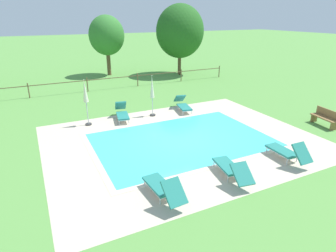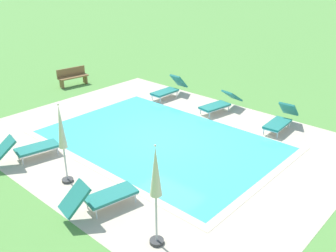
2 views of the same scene
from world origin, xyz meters
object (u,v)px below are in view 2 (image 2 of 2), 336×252
(sun_lounger_north_near_steps, at_px, (28,148))
(sun_lounger_north_end, at_px, (281,120))
(sun_lounger_north_far, at_px, (101,197))
(wooden_bench_lawn_side, at_px, (73,76))
(patio_umbrella_closed_row_mid_west, at_px, (156,180))
(sun_lounger_north_mid, at_px, (169,89))
(sun_lounger_south_mid, at_px, (220,103))
(patio_umbrella_closed_row_west, at_px, (62,134))

(sun_lounger_north_near_steps, height_order, sun_lounger_north_end, sun_lounger_north_end)
(sun_lounger_north_far, bearing_deg, wooden_bench_lawn_side, -31.31)
(wooden_bench_lawn_side, bearing_deg, patio_umbrella_closed_row_mid_west, 153.31)
(sun_lounger_north_mid, relative_size, sun_lounger_north_far, 0.95)
(sun_lounger_north_mid, xyz_separation_m, sun_lounger_north_far, (-4.40, 7.45, -0.00))
(sun_lounger_north_near_steps, relative_size, wooden_bench_lawn_side, 1.33)
(sun_lounger_south_mid, xyz_separation_m, patio_umbrella_closed_row_west, (0.12, 7.31, 1.12))
(patio_umbrella_closed_row_mid_west, bearing_deg, sun_lounger_north_mid, -49.82)
(sun_lounger_north_end, xyz_separation_m, patio_umbrella_closed_row_mid_west, (-0.81, 7.48, 1.24))
(sun_lounger_north_far, relative_size, wooden_bench_lawn_side, 1.30)
(sun_lounger_north_mid, height_order, patio_umbrella_closed_row_mid_west, patio_umbrella_closed_row_mid_west)
(sun_lounger_north_mid, distance_m, sun_lounger_north_end, 5.45)
(sun_lounger_north_near_steps, xyz_separation_m, sun_lounger_north_far, (-3.76, 0.13, 0.01))
(patio_umbrella_closed_row_west, xyz_separation_m, patio_umbrella_closed_row_mid_west, (-3.61, 0.15, 0.14))
(patio_umbrella_closed_row_mid_west, distance_m, wooden_bench_lawn_side, 12.40)
(sun_lounger_north_mid, height_order, sun_lounger_north_end, sun_lounger_north_mid)
(sun_lounger_north_far, distance_m, patio_umbrella_closed_row_west, 2.08)
(sun_lounger_north_near_steps, bearing_deg, patio_umbrella_closed_row_mid_west, 179.00)
(sun_lounger_north_far, relative_size, sun_lounger_north_end, 1.02)
(sun_lounger_north_near_steps, bearing_deg, patio_umbrella_closed_row_west, -178.60)
(sun_lounger_north_mid, bearing_deg, sun_lounger_north_near_steps, 95.04)
(sun_lounger_north_mid, bearing_deg, sun_lounger_north_end, -179.36)
(sun_lounger_north_near_steps, relative_size, sun_lounger_north_end, 1.04)
(patio_umbrella_closed_row_mid_west, height_order, wooden_bench_lawn_side, patio_umbrella_closed_row_mid_west)
(sun_lounger_north_mid, height_order, sun_lounger_north_far, sun_lounger_north_mid)
(sun_lounger_north_end, distance_m, patio_umbrella_closed_row_mid_west, 7.62)
(sun_lounger_north_far, bearing_deg, sun_lounger_south_mid, -77.73)
(sun_lounger_north_mid, distance_m, sun_lounger_south_mid, 2.78)
(patio_umbrella_closed_row_mid_west, xyz_separation_m, wooden_bench_lawn_side, (11.03, -5.55, -1.16))
(sun_lounger_north_near_steps, relative_size, sun_lounger_north_mid, 1.07)
(sun_lounger_north_near_steps, xyz_separation_m, patio_umbrella_closed_row_west, (-2.01, -0.05, 1.11))
(sun_lounger_north_mid, distance_m, sun_lounger_north_far, 8.65)
(sun_lounger_north_near_steps, bearing_deg, sun_lounger_north_end, -123.08)
(sun_lounger_north_far, relative_size, sun_lounger_south_mid, 0.96)
(sun_lounger_south_mid, bearing_deg, patio_umbrella_closed_row_mid_west, 115.07)
(sun_lounger_north_far, bearing_deg, patio_umbrella_closed_row_mid_west, -178.99)
(sun_lounger_north_near_steps, distance_m, sun_lounger_north_far, 3.76)
(sun_lounger_north_near_steps, distance_m, sun_lounger_south_mid, 7.66)
(sun_lounger_south_mid, xyz_separation_m, patio_umbrella_closed_row_mid_west, (-3.49, 7.46, 1.26))
(sun_lounger_south_mid, xyz_separation_m, wooden_bench_lawn_side, (7.54, 1.91, 0.10))
(sun_lounger_south_mid, bearing_deg, patio_umbrella_closed_row_west, 89.05)
(sun_lounger_north_far, height_order, patio_umbrella_closed_row_mid_west, patio_umbrella_closed_row_mid_west)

